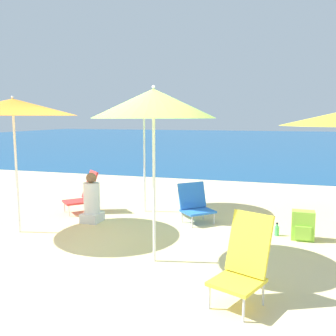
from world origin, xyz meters
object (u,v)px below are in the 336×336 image
Objects in this scene: beach_umbrella_orange at (13,107)px; beach_chair_blue at (195,203)px; beach_umbrella_green at (144,109)px; person_seated_near at (92,202)px; water_bottle at (277,231)px; beach_chair_red at (84,193)px; backpack_lime at (303,226)px; beach_umbrella_lime at (154,104)px; beach_chair_yellow at (244,261)px.

beach_umbrella_orange reaches higher than beach_chair_blue.
beach_umbrella_orange is (-1.44, -1.82, -0.00)m from beach_umbrella_green.
water_bottle is (3.09, 0.14, -0.28)m from person_seated_near.
beach_chair_red is 3.85× the size of water_bottle.
beach_umbrella_green reaches higher than backpack_lime.
beach_umbrella_lime reaches higher than backpack_lime.
beach_umbrella_green is 1.97m from beach_chair_red.
person_seated_near is at bearing 152.91° from beach_chair_blue.
beach_chair_yellow is at bearing -37.13° from person_seated_near.
beach_chair_red is (0.35, 1.43, -1.59)m from beach_umbrella_orange.
beach_umbrella_orange is 2.44× the size of beach_chair_yellow.
backpack_lime is at bearing -17.52° from beach_umbrella_green.
beach_chair_yellow is (1.10, -2.65, 0.10)m from beach_chair_blue.
beach_umbrella_lime is 3.28m from beach_chair_red.
beach_chair_red is 3.61m from water_bottle.
beach_chair_blue is at bearing -21.59° from beach_umbrella_green.
person_seated_near is (-1.63, 1.38, -1.61)m from beach_umbrella_lime.
beach_umbrella_lime is 2.92m from backpack_lime.
person_seated_near reaches higher than water_bottle.
beach_chair_blue is at bearing 165.11° from backpack_lime.
beach_umbrella_green is at bearing 114.36° from beach_chair_blue.
beach_chair_red is at bearing 172.67° from backpack_lime.
beach_umbrella_lime is at bearing -11.89° from beach_umbrella_orange.
beach_chair_yellow is 3.53m from person_seated_near.
beach_umbrella_lime is 3.10× the size of beach_chair_blue.
beach_chair_yellow is 2.01× the size of backpack_lime.
beach_umbrella_lime is 5.02× the size of backpack_lime.
beach_chair_yellow is at bearing 4.75° from beach_chair_red.
beach_chair_blue is 1.82m from backpack_lime.
beach_umbrella_lime is at bearing -40.33° from person_seated_near.
beach_umbrella_lime is 2.53× the size of person_seated_near.
beach_umbrella_orange is 3.32m from beach_chair_blue.
beach_chair_blue is 3.46× the size of water_bottle.
water_bottle is at bearing 14.43° from beach_umbrella_orange.
backpack_lime is 2.14× the size of water_bottle.
backpack_lime is (3.94, -0.51, -0.15)m from beach_chair_red.
beach_umbrella_lime is 2.52m from beach_chair_blue.
beach_umbrella_green is 3.04× the size of beach_chair_blue.
beach_umbrella_orange is 4.89× the size of backpack_lime.
water_bottle is (3.57, -0.42, -0.29)m from beach_chair_red.
beach_chair_red is (-1.10, -0.39, -1.59)m from beach_umbrella_green.
beach_chair_yellow is at bearing -32.26° from beach_umbrella_lime.
beach_umbrella_orange is 0.97× the size of beach_umbrella_lime.
person_seated_near is (-0.62, -0.95, -1.60)m from beach_umbrella_green.
beach_chair_blue is at bearing 135.07° from beach_chair_yellow.
water_bottle is at bearing 167.11° from backpack_lime.
person_seated_near is (-1.71, -0.52, 0.03)m from beach_chair_blue.
backpack_lime is at bearing -58.94° from beach_chair_blue.
beach_umbrella_green reaches higher than water_bottle.
person_seated_near is (-2.81, 2.13, -0.07)m from beach_chair_yellow.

